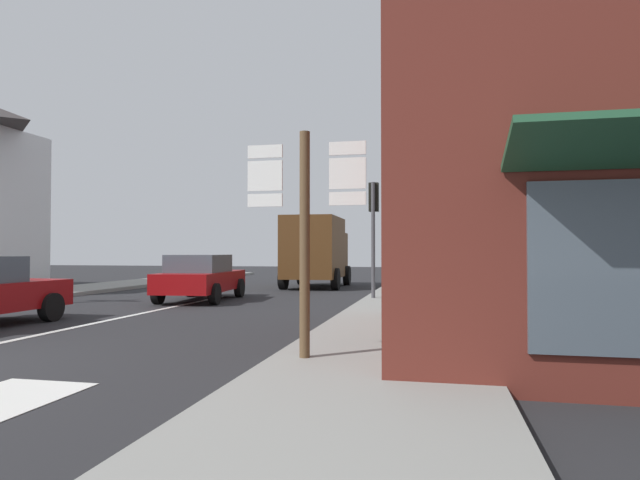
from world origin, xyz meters
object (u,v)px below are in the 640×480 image
Objects in this scene: traffic_light_near_right at (374,214)px; route_sign_post at (305,226)px; delivery_truck at (316,250)px; traffic_light_far_right at (393,228)px; sedan_far at (201,277)px.

route_sign_post is at bearing -88.98° from traffic_light_near_right.
delivery_truck is at bearing 117.23° from traffic_light_near_right.
traffic_light_far_right is 7.82m from traffic_light_near_right.
delivery_truck is 1.35× the size of traffic_light_near_right.
sedan_far is 1.16× the size of traffic_light_near_right.
sedan_far is at bearing -172.51° from traffic_light_near_right.
delivery_truck is 7.20m from traffic_light_near_right.
traffic_light_far_right is (-0.17, 17.57, 0.73)m from route_sign_post.
route_sign_post is at bearing -77.97° from delivery_truck.
route_sign_post reaches higher than delivery_truck.
traffic_light_near_right reaches higher than sedan_far.
traffic_light_near_right is at bearing 7.49° from sedan_far.
route_sign_post is (3.43, -16.08, 0.26)m from delivery_truck.
traffic_light_far_right is (3.25, 1.49, 0.99)m from delivery_truck.
traffic_light_far_right is at bearing 24.63° from delivery_truck.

